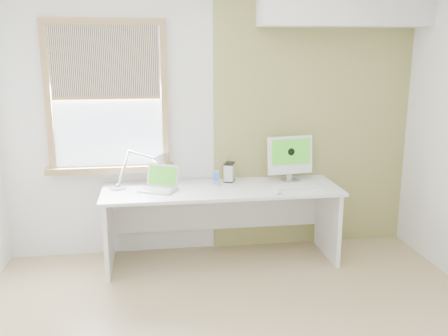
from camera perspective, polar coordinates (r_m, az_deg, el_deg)
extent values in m
cube|color=white|center=(4.85, -1.22, 5.40)|extent=(4.00, 0.02, 2.60)
cube|color=white|center=(1.54, 15.74, -13.48)|extent=(4.00, 0.02, 2.60)
cube|color=#938A4C|center=(5.05, 10.19, 5.51)|extent=(2.00, 0.02, 2.60)
cube|color=white|center=(4.93, 13.72, 17.98)|extent=(1.60, 0.40, 0.42)
cube|color=#A27D4E|center=(4.84, -19.63, 7.58)|extent=(0.06, 0.06, 1.42)
cube|color=#A27D4E|center=(4.75, -6.87, 8.16)|extent=(0.06, 0.06, 1.42)
cube|color=#A27D4E|center=(4.75, -13.78, 16.11)|extent=(1.00, 0.06, 0.06)
cube|color=#A27D4E|center=(4.85, -12.90, -0.11)|extent=(1.20, 0.14, 0.06)
cube|color=#D1E2F9|center=(4.78, -13.30, 7.94)|extent=(1.00, 0.01, 1.30)
cube|color=beige|center=(4.72, -13.56, 11.82)|extent=(0.98, 0.02, 0.65)
cube|color=#A27D4E|center=(4.74, -13.34, 7.89)|extent=(0.98, 0.03, 0.03)
cube|color=white|center=(4.61, -0.29, -2.49)|extent=(2.20, 0.70, 0.03)
cube|color=white|center=(4.70, -13.16, -7.21)|extent=(0.04, 0.64, 0.70)
cube|color=white|center=(4.97, 11.87, -6.00)|extent=(0.04, 0.64, 0.70)
cube|color=white|center=(4.99, -0.80, -4.41)|extent=(2.08, 0.02, 0.48)
cylinder|color=#B5B7BA|center=(4.68, -12.13, -2.22)|extent=(0.19, 0.19, 0.02)
sphere|color=#B5B7BA|center=(4.67, -12.14, -2.03)|extent=(0.06, 0.06, 0.04)
cylinder|color=#B5B7BA|center=(4.65, -11.49, -0.10)|extent=(0.15, 0.07, 0.32)
sphere|color=#B5B7BA|center=(4.64, -10.84, 1.86)|extent=(0.05, 0.05, 0.04)
cylinder|color=#B5B7BA|center=(4.67, -9.10, 1.38)|extent=(0.29, 0.08, 0.12)
sphere|color=#B5B7BA|center=(4.72, -7.40, 0.91)|extent=(0.05, 0.05, 0.04)
cone|color=#B5B7BA|center=(4.73, -7.09, 0.63)|extent=(0.26, 0.26, 0.19)
cube|color=#B5B7BA|center=(4.54, -7.60, -2.53)|extent=(0.38, 0.34, 0.02)
cube|color=#B2B5B7|center=(4.54, -7.60, -2.41)|extent=(0.30, 0.24, 0.00)
cube|color=#B5B7BA|center=(4.61, -7.04, -0.86)|extent=(0.31, 0.20, 0.21)
cube|color=#2E8219|center=(4.60, -7.08, -0.88)|extent=(0.27, 0.17, 0.17)
cylinder|color=#B5B7BA|center=(4.70, -0.95, -1.84)|extent=(0.08, 0.08, 0.02)
cube|color=#B5B7BA|center=(4.68, -0.95, -1.00)|extent=(0.06, 0.01, 0.12)
cube|color=#194C99|center=(4.67, -0.94, -1.02)|extent=(0.05, 0.00, 0.09)
cube|color=#B5B7BA|center=(4.81, 0.63, -0.48)|extent=(0.13, 0.16, 0.18)
cube|color=black|center=(4.79, 0.63, 0.52)|extent=(0.13, 0.16, 0.01)
cube|color=black|center=(4.83, 0.63, -1.46)|extent=(0.13, 0.16, 0.01)
cube|color=#B5B7BA|center=(4.88, 7.61, -1.42)|extent=(0.18, 0.17, 0.01)
cube|color=#B5B7BA|center=(4.89, 7.51, -0.47)|extent=(0.06, 0.03, 0.15)
cube|color=white|center=(4.84, 7.61, 1.50)|extent=(0.46, 0.14, 0.37)
cube|color=#2E8219|center=(4.81, 7.75, 1.86)|extent=(0.39, 0.08, 0.25)
cylinder|color=black|center=(4.81, 7.76, 1.86)|extent=(0.07, 0.02, 0.07)
cube|color=white|center=(4.63, 8.39, -2.26)|extent=(0.47, 0.16, 0.02)
cube|color=white|center=(4.62, 8.40, -2.14)|extent=(0.44, 0.13, 0.00)
ellipsoid|color=white|center=(4.45, 6.18, -2.75)|extent=(0.10, 0.12, 0.03)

